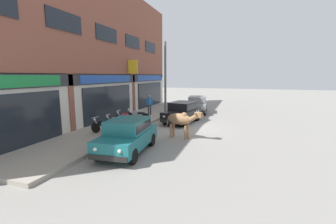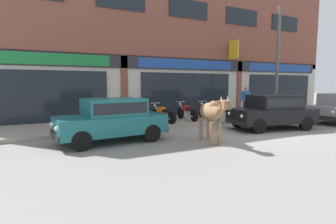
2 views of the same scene
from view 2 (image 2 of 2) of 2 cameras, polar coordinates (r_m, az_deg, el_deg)
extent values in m
plane|color=gray|center=(11.17, 19.09, -4.19)|extent=(90.00, 90.00, 0.00)
cube|color=gray|center=(14.06, 7.78, -1.48)|extent=(19.00, 3.29, 0.16)
cube|color=brown|center=(16.24, 3.97, 22.93)|extent=(23.00, 0.55, 7.13)
cube|color=beige|center=(15.56, 3.83, 5.28)|extent=(23.00, 0.55, 3.40)
cube|color=#28282D|center=(15.32, 4.48, 10.31)|extent=(22.08, 0.08, 0.64)
cube|color=black|center=(13.06, -25.69, 2.97)|extent=(5.83, 0.10, 2.40)
cube|color=#197A38|center=(13.08, -26.04, 10.42)|extent=(6.13, 0.05, 0.52)
cube|color=brown|center=(13.71, -9.49, 5.09)|extent=(0.36, 0.12, 3.40)
cube|color=black|center=(15.29, 4.44, 3.95)|extent=(5.83, 0.10, 2.40)
cube|color=#1E479E|center=(15.30, 4.54, 10.32)|extent=(6.13, 0.05, 0.52)
cube|color=brown|center=(17.60, 15.17, 5.19)|extent=(0.36, 0.12, 3.40)
cube|color=black|center=(20.35, 23.26, 4.02)|extent=(5.83, 0.10, 2.40)
cube|color=#1E479E|center=(20.36, 23.52, 8.80)|extent=(6.13, 0.05, 0.52)
cube|color=black|center=(15.85, 4.56, 21.43)|extent=(2.50, 0.06, 1.00)
cube|color=black|center=(18.13, 15.80, 19.27)|extent=(2.50, 0.06, 1.00)
cube|color=black|center=(20.89, 24.09, 17.19)|extent=(2.50, 0.06, 1.00)
cube|color=yellow|center=(16.82, 14.13, 13.03)|extent=(0.08, 0.80, 1.10)
ellipsoid|color=#936B47|center=(8.79, 9.16, 0.06)|extent=(0.82, 1.48, 0.60)
sphere|color=#936B47|center=(8.51, 9.92, 1.36)|extent=(0.32, 0.32, 0.32)
cylinder|color=#936B47|center=(8.55, 11.10, -4.63)|extent=(0.12, 0.12, 0.72)
cylinder|color=#936B47|center=(8.44, 9.33, -4.74)|extent=(0.12, 0.12, 0.72)
cylinder|color=#936B47|center=(9.33, 8.86, -3.68)|extent=(0.12, 0.12, 0.72)
cylinder|color=#936B47|center=(9.23, 7.22, -3.76)|extent=(0.12, 0.12, 0.72)
cylinder|color=#936B47|center=(8.03, 11.45, 0.51)|extent=(0.34, 0.51, 0.43)
cube|color=#936B47|center=(7.78, 12.29, 1.57)|extent=(0.30, 0.40, 0.26)
cube|color=brown|center=(7.62, 12.87, 1.16)|extent=(0.19, 0.17, 0.14)
cone|color=beige|center=(7.85, 12.85, 2.91)|extent=(0.08, 0.12, 0.19)
cone|color=beige|center=(7.76, 11.52, 2.91)|extent=(0.08, 0.12, 0.19)
cube|color=#936B47|center=(7.92, 13.09, 2.06)|extent=(0.15, 0.07, 0.10)
cube|color=#936B47|center=(7.78, 10.98, 2.04)|extent=(0.15, 0.07, 0.10)
cylinder|color=#936B47|center=(9.50, 7.40, -0.80)|extent=(0.08, 0.17, 0.60)
cylinder|color=black|center=(10.83, 19.13, -2.90)|extent=(0.62, 0.28, 0.60)
cylinder|color=black|center=(12.01, 15.09, -1.90)|extent=(0.62, 0.28, 0.60)
cylinder|color=black|center=(12.32, 27.82, -2.21)|extent=(0.62, 0.28, 0.60)
cylinder|color=black|center=(13.36, 23.48, -1.40)|extent=(0.62, 0.28, 0.60)
cube|color=black|center=(12.05, 21.59, -0.66)|extent=(3.72, 2.18, 0.60)
cube|color=black|center=(12.06, 22.07, 2.10)|extent=(2.12, 1.75, 0.56)
cube|color=black|center=(12.06, 22.07, 2.10)|extent=(1.97, 1.74, 0.35)
cube|color=black|center=(11.09, 14.52, -2.13)|extent=(0.38, 1.52, 0.20)
cube|color=black|center=(13.22, 27.43, -1.31)|extent=(0.38, 1.52, 0.20)
sphere|color=silver|center=(10.63, 15.78, -0.89)|extent=(0.14, 0.14, 0.14)
sphere|color=silver|center=(11.44, 13.18, -0.32)|extent=(0.14, 0.14, 0.14)
cube|color=red|center=(12.85, 29.13, -0.16)|extent=(0.06, 0.16, 0.14)
cube|color=red|center=(13.56, 26.12, 0.29)|extent=(0.06, 0.16, 0.14)
cylinder|color=black|center=(14.92, 28.89, -0.91)|extent=(0.62, 0.25, 0.60)
cylinder|color=black|center=(16.98, 32.48, -0.34)|extent=(0.62, 0.25, 0.60)
cube|color=black|center=(14.07, 30.41, -1.05)|extent=(0.30, 1.52, 0.20)
sphere|color=silver|center=(13.82, 32.20, -0.02)|extent=(0.14, 0.14, 0.14)
sphere|color=silver|center=(14.23, 28.69, 0.33)|extent=(0.14, 0.14, 0.14)
cylinder|color=black|center=(8.01, -18.33, -6.00)|extent=(0.61, 0.23, 0.60)
cylinder|color=black|center=(9.40, -20.35, -4.30)|extent=(0.61, 0.23, 0.60)
cylinder|color=black|center=(8.80, -3.56, -4.61)|extent=(0.61, 0.23, 0.60)
cylinder|color=black|center=(10.08, -7.40, -3.26)|extent=(0.61, 0.23, 0.60)
cube|color=#196066|center=(8.95, -12.28, -2.61)|extent=(3.62, 1.88, 0.60)
cube|color=#196066|center=(8.92, -11.75, 1.12)|extent=(2.01, 1.59, 0.56)
cube|color=black|center=(8.92, -11.75, 1.12)|extent=(1.86, 1.60, 0.35)
cube|color=black|center=(8.59, -23.24, -4.83)|extent=(0.24, 1.52, 0.20)
cube|color=black|center=(9.69, -2.53, -3.12)|extent=(0.24, 1.52, 0.20)
sphere|color=silver|center=(8.07, -23.04, -3.35)|extent=(0.14, 0.14, 0.14)
sphere|color=silver|center=(9.01, -23.95, -2.44)|extent=(0.14, 0.14, 0.14)
cube|color=red|center=(9.22, -0.91, -1.58)|extent=(0.04, 0.16, 0.14)
cube|color=red|center=(10.08, -3.78, -0.92)|extent=(0.04, 0.16, 0.14)
cylinder|color=black|center=(12.38, -7.22, -0.82)|extent=(0.17, 0.57, 0.56)
cylinder|color=black|center=(11.18, -5.83, -1.56)|extent=(0.17, 0.57, 0.56)
cube|color=#B2B5BA|center=(11.75, -6.54, -0.99)|extent=(0.24, 0.34, 0.24)
cube|color=black|center=(11.88, -6.73, 0.35)|extent=(0.29, 0.43, 0.24)
cube|color=black|center=(11.49, -6.28, 0.06)|extent=(0.28, 0.54, 0.12)
cylinder|color=#B2B5BA|center=(12.29, -7.17, 0.54)|extent=(0.07, 0.27, 0.59)
cylinder|color=#B2B5BA|center=(12.31, -7.23, 1.85)|extent=(0.52, 0.10, 0.03)
sphere|color=silver|center=(12.37, -7.29, 1.32)|extent=(0.12, 0.12, 0.12)
cylinder|color=#B2B5BA|center=(11.39, -6.66, -1.62)|extent=(0.12, 0.48, 0.06)
cylinder|color=black|center=(12.59, -2.79, -0.66)|extent=(0.21, 0.57, 0.56)
cylinder|color=black|center=(11.60, 0.81, -1.24)|extent=(0.21, 0.57, 0.56)
cube|color=#B2B5BA|center=(12.07, -1.01, -0.76)|extent=(0.26, 0.35, 0.24)
cube|color=orange|center=(12.17, -1.46, 0.53)|extent=(0.31, 0.44, 0.24)
cube|color=black|center=(11.85, -0.30, 0.28)|extent=(0.32, 0.55, 0.12)
cylinder|color=#B2B5BA|center=(12.51, -2.63, 0.68)|extent=(0.09, 0.27, 0.59)
cylinder|color=#B2B5BA|center=(12.52, -2.75, 1.97)|extent=(0.52, 0.13, 0.03)
sphere|color=silver|center=(12.57, -2.90, 1.44)|extent=(0.12, 0.12, 0.12)
cylinder|color=#B2B5BA|center=(11.73, -0.37, -1.36)|extent=(0.15, 0.48, 0.06)
cylinder|color=black|center=(13.44, 2.75, -0.22)|extent=(0.11, 0.56, 0.56)
cylinder|color=black|center=(12.39, 5.73, -0.79)|extent=(0.11, 0.56, 0.56)
cube|color=#B2B5BA|center=(12.89, 4.23, -0.33)|extent=(0.21, 0.32, 0.24)
cube|color=red|center=(13.00, 3.86, 0.88)|extent=(0.25, 0.41, 0.24)
cube|color=black|center=(12.67, 4.82, 0.64)|extent=(0.23, 0.53, 0.12)
cylinder|color=#B2B5BA|center=(13.36, 2.89, 1.03)|extent=(0.05, 0.27, 0.59)
cylinder|color=#B2B5BA|center=(13.37, 2.81, 2.24)|extent=(0.52, 0.04, 0.03)
sphere|color=silver|center=(13.43, 2.67, 1.74)|extent=(0.12, 0.12, 0.12)
cylinder|color=#B2B5BA|center=(12.54, 4.69, -0.88)|extent=(0.07, 0.48, 0.06)
cylinder|color=black|center=(13.95, 7.41, -0.03)|extent=(0.10, 0.56, 0.56)
cylinder|color=black|center=(12.94, 10.53, -0.57)|extent=(0.10, 0.56, 0.56)
cube|color=#B2B5BA|center=(13.42, 8.96, -0.13)|extent=(0.20, 0.32, 0.24)
cube|color=#A8AAB2|center=(13.52, 8.59, 1.03)|extent=(0.24, 0.40, 0.24)
cube|color=black|center=(13.20, 9.59, 0.80)|extent=(0.22, 0.52, 0.12)
cylinder|color=#B2B5BA|center=(13.87, 7.57, 1.18)|extent=(0.04, 0.27, 0.59)
cylinder|color=#B2B5BA|center=(13.88, 7.49, 2.34)|extent=(0.52, 0.03, 0.03)
sphere|color=silver|center=(13.94, 7.35, 1.86)|extent=(0.12, 0.12, 0.12)
cylinder|color=#B2B5BA|center=(13.08, 9.49, -0.66)|extent=(0.06, 0.48, 0.06)
cylinder|color=#2D2D33|center=(15.22, 16.83, 0.76)|extent=(0.11, 0.11, 0.82)
cylinder|color=#2D2D33|center=(15.23, 16.15, 0.79)|extent=(0.11, 0.11, 0.82)
cylinder|color=#236BB7|center=(15.18, 16.57, 3.37)|extent=(0.32, 0.32, 0.56)
cylinder|color=#236BB7|center=(15.16, 17.36, 3.24)|extent=(0.08, 0.08, 0.56)
cylinder|color=#236BB7|center=(15.20, 15.78, 3.29)|extent=(0.08, 0.08, 0.56)
sphere|color=tan|center=(15.16, 16.62, 4.88)|extent=(0.20, 0.20, 0.20)
cylinder|color=#595651|center=(15.54, 22.73, 9.97)|extent=(0.18, 0.18, 5.86)
camera|label=1|loc=(7.41, -84.78, 11.06)|focal=24.00mm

